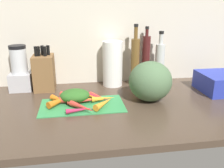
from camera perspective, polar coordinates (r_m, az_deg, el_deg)
ground_plane at (r=123.13cm, az=1.48°, el=-5.30°), size 170.00×80.00×3.00cm
wall_back at (r=151.77cm, az=-1.10°, el=11.62°), size 170.00×3.00×60.00cm
cutting_board at (r=120.97cm, az=-7.05°, el=-4.91°), size 41.24×22.24×0.80cm
carrot_0 at (r=126.56cm, az=-5.78°, el=-2.74°), size 10.44×8.96×3.44cm
carrot_1 at (r=125.54cm, az=-3.53°, el=-3.03°), size 13.02×12.90×2.74cm
carrot_2 at (r=123.14cm, az=-2.10°, el=-3.44°), size 12.01×3.73×2.80cm
carrot_3 at (r=113.78cm, az=-7.08°, el=-5.46°), size 12.40×13.30×2.90cm
carrot_4 at (r=122.72cm, az=-5.94°, el=-3.64°), size 17.59×6.89×2.67cm
carrot_5 at (r=111.89cm, az=-7.67°, el=-6.08°), size 12.85×4.23×2.29cm
carrot_6 at (r=116.80cm, az=-1.94°, el=-4.55°), size 11.54×12.79×3.32cm
carrot_7 at (r=125.26cm, az=-3.25°, el=-3.04°), size 9.93×10.78×2.92cm
carrot_8 at (r=122.91cm, az=-11.87°, el=-3.74°), size 14.28×14.53×3.40cm
carrot_9 at (r=121.41cm, az=-6.73°, el=-3.93°), size 16.47×3.85×2.62cm
carrot_10 at (r=124.54cm, az=-12.51°, el=-3.59°), size 9.25×9.27×2.98cm
carrot_11 at (r=127.84cm, az=-9.41°, el=-2.73°), size 13.42×8.96×3.26cm
carrot_12 at (r=121.77cm, az=-9.97°, el=-3.81°), size 10.58×5.84×3.46cm
carrot_greens_pile at (r=123.42cm, az=-8.81°, el=-2.70°), size 15.15×11.65×6.41cm
winter_squash at (r=124.85cm, az=9.07°, el=0.64°), size 22.23×21.24×20.78cm
knife_block at (r=145.43cm, az=-15.81°, el=2.75°), size 11.63×14.92×25.75cm
blender_appliance at (r=148.62cm, az=-20.98°, el=2.87°), size 12.18×12.18×26.19cm
paper_towel_roll at (r=146.18cm, az=0.11°, el=4.82°), size 11.88×11.88×27.22cm
bottle_0 at (r=147.02cm, az=5.49°, el=5.50°), size 5.17×5.17×37.11cm
bottle_1 at (r=153.01cm, az=8.02°, el=5.92°), size 5.06×5.06×35.29cm
bottle_2 at (r=151.74cm, az=11.22°, el=4.91°), size 5.81×5.81×32.87cm
dish_rack at (r=152.01cm, az=24.80°, el=0.35°), size 25.49×23.43×10.55cm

